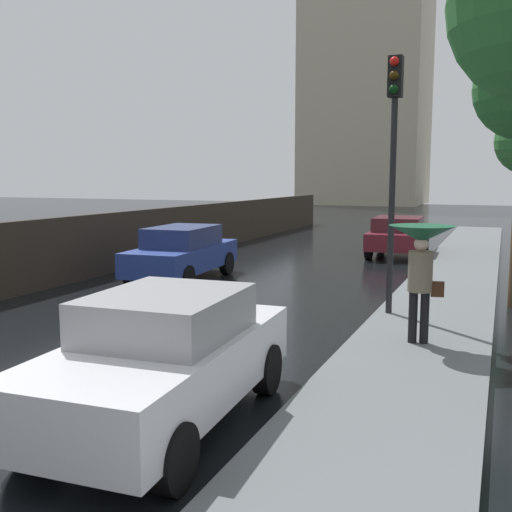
{
  "coord_description": "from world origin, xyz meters",
  "views": [
    {
      "loc": [
        6.26,
        -3.95,
        2.79
      ],
      "look_at": [
        1.84,
        6.67,
        1.26
      ],
      "focal_mm": 41.76,
      "sensor_mm": 36.0,
      "label": 1
    }
  ],
  "objects_px": {
    "car_white_far_ahead": "(165,358)",
    "pedestrian_with_umbrella_near": "(421,250)",
    "car_maroon_mid_road": "(398,235)",
    "traffic_light": "(393,140)",
    "car_blue_behind_camera": "(183,252)"
  },
  "relations": [
    {
      "from": "car_maroon_mid_road",
      "to": "car_white_far_ahead",
      "type": "xyz_separation_m",
      "value": [
        0.01,
        -15.92,
        0.04
      ]
    },
    {
      "from": "car_maroon_mid_road",
      "to": "car_blue_behind_camera",
      "type": "relative_size",
      "value": 0.99
    },
    {
      "from": "pedestrian_with_umbrella_near",
      "to": "traffic_light",
      "type": "relative_size",
      "value": 0.39
    },
    {
      "from": "car_blue_behind_camera",
      "to": "traffic_light",
      "type": "xyz_separation_m",
      "value": [
        5.96,
        -2.37,
        2.71
      ]
    },
    {
      "from": "car_white_far_ahead",
      "to": "pedestrian_with_umbrella_near",
      "type": "xyz_separation_m",
      "value": [
        2.26,
        4.02,
        0.88
      ]
    },
    {
      "from": "car_white_far_ahead",
      "to": "car_blue_behind_camera",
      "type": "relative_size",
      "value": 0.95
    },
    {
      "from": "pedestrian_with_umbrella_near",
      "to": "traffic_light",
      "type": "xyz_separation_m",
      "value": [
        -0.83,
        1.96,
        1.84
      ]
    },
    {
      "from": "car_maroon_mid_road",
      "to": "pedestrian_with_umbrella_near",
      "type": "distance_m",
      "value": 12.15
    },
    {
      "from": "car_maroon_mid_road",
      "to": "traffic_light",
      "type": "relative_size",
      "value": 0.86
    },
    {
      "from": "car_maroon_mid_road",
      "to": "car_white_far_ahead",
      "type": "distance_m",
      "value": 15.92
    },
    {
      "from": "car_white_far_ahead",
      "to": "pedestrian_with_umbrella_near",
      "type": "relative_size",
      "value": 2.13
    },
    {
      "from": "car_white_far_ahead",
      "to": "traffic_light",
      "type": "relative_size",
      "value": 0.83
    },
    {
      "from": "car_white_far_ahead",
      "to": "pedestrian_with_umbrella_near",
      "type": "bearing_deg",
      "value": 57.39
    },
    {
      "from": "car_blue_behind_camera",
      "to": "traffic_light",
      "type": "distance_m",
      "value": 6.97
    },
    {
      "from": "car_blue_behind_camera",
      "to": "car_maroon_mid_road",
      "type": "bearing_deg",
      "value": -124.87
    }
  ]
}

